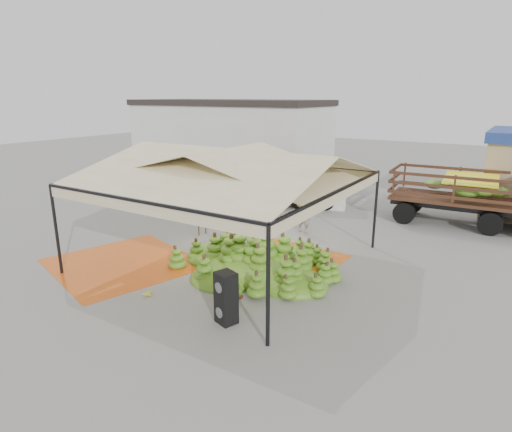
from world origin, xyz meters
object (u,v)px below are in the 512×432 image
Objects in this scene: banana_heap at (254,254)px; truck_left at (296,181)px; speaker_stack at (226,298)px; truck_right at (487,194)px; vendor at (304,212)px.

banana_heap is 0.95× the size of truck_left.
speaker_stack is 0.23× the size of truck_left.
truck_right is (4.78, 12.88, 0.85)m from speaker_stack.
vendor reaches higher than banana_heap.
banana_heap is 11.40m from truck_right.
banana_heap is 4.22× the size of speaker_stack.
truck_left is at bearing 108.97° from banana_heap.
vendor is (-0.49, 4.70, 0.29)m from banana_heap.
truck_left is at bearing -60.49° from vendor.
truck_left is at bearing -178.77° from truck_right.
vendor is at bearing 96.00° from banana_heap.
truck_right reaches higher than vendor.
banana_heap is 9.51m from truck_left.
truck_right reaches higher than banana_heap.
speaker_stack is 13.77m from truck_right.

